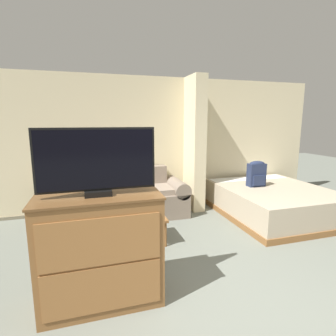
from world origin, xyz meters
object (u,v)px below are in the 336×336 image
at_px(coffee_table, 141,220).
at_px(table_lamp, 49,174).
at_px(tv, 97,162).
at_px(bed, 272,201).
at_px(tv_dresser, 101,250).
at_px(backpack, 257,173).
at_px(couch, 126,199).

bearing_deg(coffee_table, table_lamp, 139.69).
height_order(tv, bed, tv).
bearing_deg(tv_dresser, table_lamp, 107.67).
relative_size(table_lamp, tv, 0.43).
distance_m(tv_dresser, bed, 3.58).
xyz_separation_m(bed, backpack, (-0.26, 0.17, 0.51)).
xyz_separation_m(tv, bed, (3.19, 1.60, -1.12)).
height_order(couch, backpack, backpack).
xyz_separation_m(table_lamp, tv_dresser, (0.73, -2.30, -0.33)).
xyz_separation_m(coffee_table, tv, (-0.61, -1.16, 1.05)).
height_order(couch, table_lamp, table_lamp).
distance_m(table_lamp, bed, 4.03).
distance_m(tv_dresser, tv, 0.85).
relative_size(couch, tv, 2.13).
bearing_deg(tv, couch, 76.80).
distance_m(coffee_table, backpack, 2.44).
xyz_separation_m(couch, tv_dresser, (-0.54, -2.28, 0.21)).
height_order(coffee_table, backpack, backpack).
height_order(couch, tv, tv).
bearing_deg(backpack, tv, -148.86).
bearing_deg(table_lamp, backpack, -8.22).
relative_size(couch, bed, 1.04).
bearing_deg(couch, bed, -14.46).
bearing_deg(backpack, tv_dresser, -148.84).
xyz_separation_m(couch, coffee_table, (0.07, -1.12, 0.02)).
bearing_deg(couch, tv, -103.20).
distance_m(coffee_table, bed, 2.62).
distance_m(coffee_table, tv_dresser, 1.33).
bearing_deg(backpack, coffee_table, -165.35).
bearing_deg(tv_dresser, tv, 90.00).
xyz_separation_m(coffee_table, bed, (2.58, 0.44, -0.08)).
distance_m(table_lamp, tv, 2.47).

